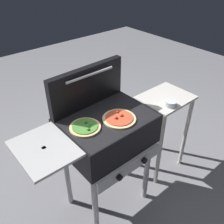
{
  "coord_description": "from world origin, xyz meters",
  "views": [
    {
      "loc": [
        -0.87,
        -1.08,
        1.89
      ],
      "look_at": [
        0.05,
        0.0,
        0.92
      ],
      "focal_mm": 39.43,
      "sensor_mm": 36.0,
      "label": 1
    }
  ],
  "objects": [
    {
      "name": "prep_table",
      "position": [
        0.66,
        0.0,
        0.57
      ],
      "size": [
        0.44,
        0.36,
        0.81
      ],
      "color": "beige",
      "rests_on": "ground_plane"
    },
    {
      "name": "grill_lid_open",
      "position": [
        0.0,
        0.21,
        1.05
      ],
      "size": [
        0.63,
        0.09,
        0.3
      ],
      "color": "black",
      "rests_on": "grill"
    },
    {
      "name": "pizza_veggie",
      "position": [
        -0.18,
        -0.01,
        0.91
      ],
      "size": [
        0.21,
        0.21,
        0.03
      ],
      "color": "#E0C17F",
      "rests_on": "grill"
    },
    {
      "name": "ground_plane",
      "position": [
        0.0,
        0.0,
        0.0
      ],
      "size": [
        8.0,
        8.0,
        0.0
      ],
      "primitive_type": "plane",
      "color": "gray"
    },
    {
      "name": "topping_bowl_near",
      "position": [
        0.58,
        -0.11,
        0.83
      ],
      "size": [
        0.1,
        0.1,
        0.04
      ],
      "color": "silver",
      "rests_on": "prep_table"
    },
    {
      "name": "grill",
      "position": [
        -0.01,
        -0.0,
        0.76
      ],
      "size": [
        0.96,
        0.53,
        0.9
      ],
      "color": "black",
      "rests_on": "ground_plane"
    },
    {
      "name": "pizza_pepperoni",
      "position": [
        0.05,
        -0.08,
        0.91
      ],
      "size": [
        0.23,
        0.23,
        0.04
      ],
      "color": "beige",
      "rests_on": "grill"
    }
  ]
}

